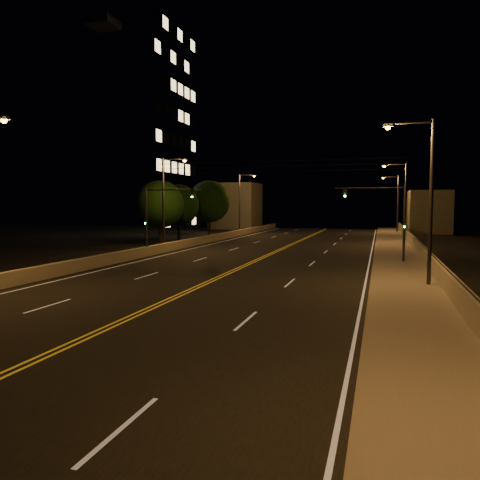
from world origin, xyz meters
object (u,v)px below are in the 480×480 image
(streetlight_3, at_px, (396,200))
(streetlight_1, at_px, (425,192))
(streetlight_5, at_px, (166,197))
(tree_0, at_px, (160,204))
(traffic_signal_right, at_px, (390,214))
(tree_2, at_px, (209,202))
(streetlight_6, at_px, (241,200))
(building_tower, at_px, (105,132))
(streetlight_2, at_px, (403,198))
(traffic_signal_left, at_px, (157,213))
(tree_1, at_px, (179,205))

(streetlight_3, bearing_deg, streetlight_1, -90.00)
(streetlight_5, height_order, tree_0, streetlight_5)
(streetlight_3, xyz_separation_m, traffic_signal_right, (-1.54, -39.17, -1.36))
(traffic_signal_right, height_order, tree_0, tree_0)
(streetlight_1, height_order, tree_2, streetlight_1)
(streetlight_1, bearing_deg, streetlight_6, 118.90)
(streetlight_5, relative_size, building_tower, 0.27)
(streetlight_3, distance_m, tree_0, 38.23)
(traffic_signal_right, distance_m, tree_2, 32.80)
(streetlight_2, bearing_deg, streetlight_3, 90.00)
(streetlight_2, relative_size, streetlight_3, 1.00)
(streetlight_2, xyz_separation_m, tree_0, (-25.16, -5.76, -0.64))
(streetlight_2, bearing_deg, traffic_signal_right, -95.44)
(traffic_signal_left, bearing_deg, streetlight_1, -26.34)
(tree_0, distance_m, tree_2, 13.15)
(traffic_signal_left, bearing_deg, building_tower, 129.25)
(streetlight_2, relative_size, traffic_signal_left, 1.50)
(building_tower, bearing_deg, tree_1, -31.48)
(tree_1, distance_m, tree_2, 6.49)
(streetlight_3, bearing_deg, tree_1, -139.99)
(tree_1, bearing_deg, streetlight_1, -46.32)
(streetlight_5, xyz_separation_m, tree_1, (-4.66, 13.16, -0.74))
(streetlight_5, bearing_deg, streetlight_2, 29.36)
(building_tower, bearing_deg, tree_2, -12.13)
(streetlight_2, relative_size, tree_2, 1.15)
(streetlight_5, bearing_deg, streetlight_6, 90.00)
(traffic_signal_left, distance_m, tree_2, 23.90)
(traffic_signal_left, bearing_deg, streetlight_3, 62.62)
(streetlight_1, bearing_deg, traffic_signal_right, 98.71)
(building_tower, relative_size, tree_2, 4.21)
(streetlight_3, distance_m, building_tower, 45.51)
(streetlight_1, distance_m, streetlight_6, 44.33)
(streetlight_5, height_order, traffic_signal_right, streetlight_5)
(traffic_signal_right, relative_size, tree_0, 0.83)
(tree_0, bearing_deg, traffic_signal_left, -64.86)
(traffic_signal_left, bearing_deg, tree_2, 99.87)
(streetlight_3, bearing_deg, traffic_signal_left, -117.38)
(building_tower, xyz_separation_m, tree_2, (18.35, -3.94, -10.70))
(tree_2, bearing_deg, streetlight_2, -16.79)
(building_tower, distance_m, tree_0, 26.87)
(traffic_signal_right, bearing_deg, building_tower, 146.30)
(streetlight_2, xyz_separation_m, streetlight_6, (-21.42, 12.60, 0.00))
(traffic_signal_right, xyz_separation_m, tree_0, (-23.63, 10.40, 0.71))
(streetlight_5, bearing_deg, tree_0, 120.76)
(streetlight_2, bearing_deg, traffic_signal_left, -141.45)
(streetlight_1, xyz_separation_m, streetlight_5, (-21.42, 14.16, 0.00))
(tree_1, xyz_separation_m, tree_2, (1.71, 6.24, 0.47))
(streetlight_3, relative_size, tree_0, 1.24)
(tree_2, bearing_deg, streetlight_1, -54.01)
(streetlight_1, relative_size, building_tower, 0.27)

